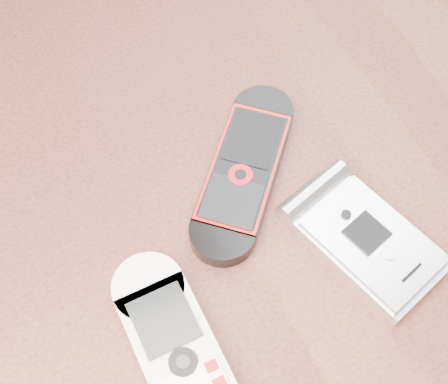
{
  "coord_description": "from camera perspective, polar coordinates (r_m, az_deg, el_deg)",
  "views": [
    {
      "loc": [
        -0.1,
        -0.2,
        1.15
      ],
      "look_at": [
        0.01,
        0.0,
        0.76
      ],
      "focal_mm": 50.0,
      "sensor_mm": 36.0,
      "label": 1
    }
  ],
  "objects": [
    {
      "name": "table",
      "position": [
        0.56,
        -0.46,
        -6.1
      ],
      "size": [
        1.2,
        0.8,
        0.75
      ],
      "color": "black",
      "rests_on": "ground"
    },
    {
      "name": "motorola_razr",
      "position": [
        0.45,
        13.05,
        -4.35
      ],
      "size": [
        0.09,
        0.13,
        0.02
      ],
      "primitive_type": "cube",
      "rotation": [
        0.0,
        0.0,
        0.25
      ],
      "color": "silver",
      "rests_on": "table"
    },
    {
      "name": "nokia_white",
      "position": [
        0.41,
        -4.04,
        -14.85
      ],
      "size": [
        0.05,
        0.15,
        0.02
      ],
      "primitive_type": "cube",
      "rotation": [
        0.0,
        0.0,
        -0.03
      ],
      "color": "white",
      "rests_on": "table"
    },
    {
      "name": "nokia_black_red",
      "position": [
        0.47,
        1.82,
        2.05
      ],
      "size": [
        0.14,
        0.15,
        0.02
      ],
      "primitive_type": "cube",
      "rotation": [
        0.0,
        0.0,
        -0.78
      ],
      "color": "black",
      "rests_on": "table"
    }
  ]
}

